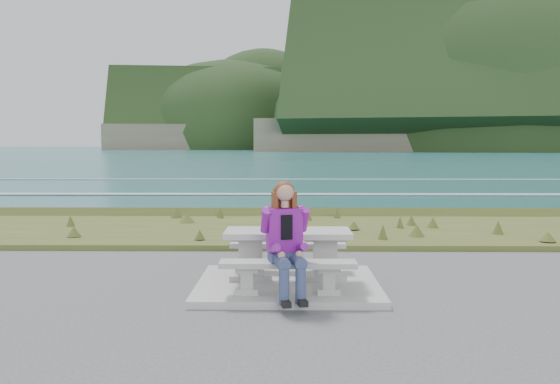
# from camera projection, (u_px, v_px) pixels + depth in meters

# --- Properties ---
(concrete_slab) EXTENTS (2.60, 2.10, 0.10)m
(concrete_slab) POSITION_uv_depth(u_px,v_px,m) (288.00, 285.00, 7.90)
(concrete_slab) COLOR #9B9B96
(concrete_slab) RESTS_ON ground
(picnic_table) EXTENTS (1.80, 0.75, 0.75)m
(picnic_table) POSITION_uv_depth(u_px,v_px,m) (288.00, 242.00, 7.85)
(picnic_table) COLOR #9B9B96
(picnic_table) RESTS_ON concrete_slab
(bench_landward) EXTENTS (1.80, 0.35, 0.45)m
(bench_landward) POSITION_uv_depth(u_px,v_px,m) (288.00, 269.00, 7.17)
(bench_landward) COLOR #9B9B96
(bench_landward) RESTS_ON concrete_slab
(bench_seaward) EXTENTS (1.80, 0.35, 0.45)m
(bench_seaward) POSITION_uv_depth(u_px,v_px,m) (288.00, 248.00, 8.57)
(bench_seaward) COLOR #9B9B96
(bench_seaward) RESTS_ON concrete_slab
(grass_verge) EXTENTS (160.00, 4.50, 0.22)m
(grass_verge) POSITION_uv_depth(u_px,v_px,m) (287.00, 233.00, 12.89)
(grass_verge) COLOR #364D1D
(grass_verge) RESTS_ON ground
(shore_drop) EXTENTS (160.00, 0.80, 2.20)m
(shore_drop) POSITION_uv_depth(u_px,v_px,m) (287.00, 216.00, 15.78)
(shore_drop) COLOR brown
(shore_drop) RESTS_ON ground
(ocean) EXTENTS (1600.00, 1600.00, 0.09)m
(ocean) POSITION_uv_depth(u_px,v_px,m) (287.00, 208.00, 33.05)
(ocean) COLOR #215B5E
(ocean) RESTS_ON ground
(headland_range) EXTENTS (729.83, 363.95, 184.53)m
(headland_range) POSITION_uv_depth(u_px,v_px,m) (545.00, 134.00, 401.58)
(headland_range) COLOR brown
(headland_range) RESTS_ON ground
(seated_woman) EXTENTS (0.59, 0.84, 1.51)m
(seated_woman) POSITION_uv_depth(u_px,v_px,m) (287.00, 256.00, 7.01)
(seated_woman) COLOR navy
(seated_woman) RESTS_ON concrete_slab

